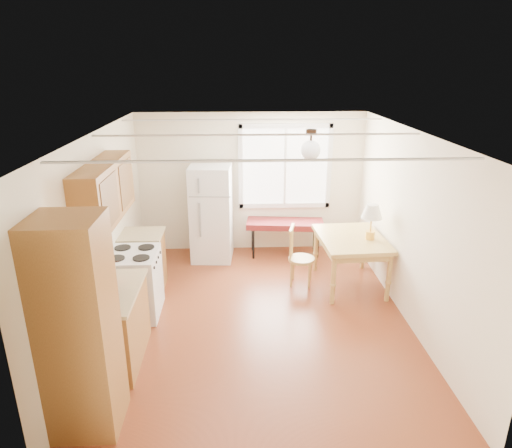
{
  "coord_description": "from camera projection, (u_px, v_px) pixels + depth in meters",
  "views": [
    {
      "loc": [
        -0.27,
        -5.45,
        3.3
      ],
      "look_at": [
        -0.0,
        0.59,
        1.15
      ],
      "focal_mm": 32.0,
      "sensor_mm": 36.0,
      "label": 1
    }
  ],
  "objects": [
    {
      "name": "room_shell",
      "position": [
        258.0,
        232.0,
        5.83
      ],
      "size": [
        4.6,
        5.6,
        2.62
      ],
      "color": "#5D2513",
      "rests_on": "ground"
    },
    {
      "name": "kitchen_run",
      "position": [
        113.0,
        286.0,
        5.3
      ],
      "size": [
        0.65,
        3.4,
        2.2
      ],
      "color": "brown",
      "rests_on": "ground"
    },
    {
      "name": "window_unit",
      "position": [
        285.0,
        167.0,
        8.08
      ],
      "size": [
        1.64,
        0.05,
        1.51
      ],
      "color": "white",
      "rests_on": "room_shell"
    },
    {
      "name": "pendant_light",
      "position": [
        311.0,
        149.0,
        5.9
      ],
      "size": [
        0.26,
        0.26,
        0.4
      ],
      "color": "#301F15",
      "rests_on": "room_shell"
    },
    {
      "name": "refrigerator",
      "position": [
        211.0,
        213.0,
        7.88
      ],
      "size": [
        0.73,
        0.74,
        1.67
      ],
      "rotation": [
        0.0,
        0.0,
        -0.07
      ],
      "color": "white",
      "rests_on": "ground"
    },
    {
      "name": "bench",
      "position": [
        285.0,
        225.0,
        8.13
      ],
      "size": [
        1.4,
        0.64,
        0.63
      ],
      "rotation": [
        0.0,
        0.0,
        -0.1
      ],
      "color": "#5D1618",
      "rests_on": "ground"
    },
    {
      "name": "dining_table",
      "position": [
        351.0,
        243.0,
        6.94
      ],
      "size": [
        1.02,
        1.32,
        0.8
      ],
      "rotation": [
        0.0,
        0.0,
        0.05
      ],
      "color": "#B08B43",
      "rests_on": "ground"
    },
    {
      "name": "chair",
      "position": [
        296.0,
        252.0,
        7.04
      ],
      "size": [
        0.44,
        0.43,
        0.92
      ],
      "rotation": [
        0.0,
        0.0,
        -0.24
      ],
      "color": "#B08B43",
      "rests_on": "ground"
    },
    {
      "name": "table_lamp",
      "position": [
        372.0,
        214.0,
        6.71
      ],
      "size": [
        0.31,
        0.31,
        0.54
      ],
      "rotation": [
        0.0,
        0.0,
        -0.42
      ],
      "color": "gold",
      "rests_on": "dining_table"
    },
    {
      "name": "coffee_maker",
      "position": [
        102.0,
        286.0,
        4.86
      ],
      "size": [
        0.21,
        0.27,
        0.4
      ],
      "rotation": [
        0.0,
        0.0,
        -0.05
      ],
      "color": "black",
      "rests_on": "kitchen_run"
    },
    {
      "name": "kettle",
      "position": [
        108.0,
        277.0,
        5.18
      ],
      "size": [
        0.12,
        0.12,
        0.24
      ],
      "color": "red",
      "rests_on": "kitchen_run"
    }
  ]
}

